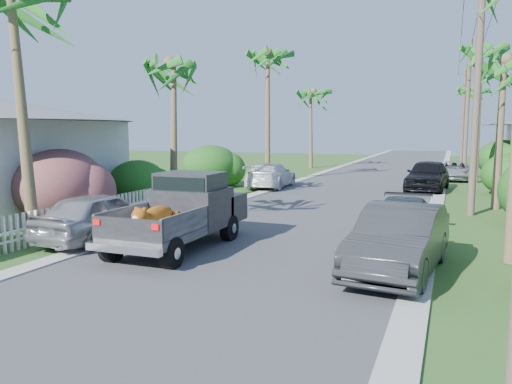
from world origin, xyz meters
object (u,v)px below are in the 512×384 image
at_px(parked_car_rd, 454,171).
at_px(parked_car_lf, 271,176).
at_px(palm_r_b, 504,62).
at_px(utility_pole_b, 477,93).
at_px(parked_car_rm, 402,222).
at_px(palm_l_b, 172,64).
at_px(utility_pole_c, 467,109).
at_px(parked_car_rf, 427,175).
at_px(parked_car_rn, 399,240).
at_px(palm_l_c, 268,54).
at_px(palm_r_c, 482,48).
at_px(parked_car_ln, 100,216).
at_px(utility_pole_d, 463,115).
at_px(palm_r_d, 476,89).
at_px(pickup_truck, 186,210).
at_px(palm_l_d, 311,92).

xyz_separation_m(parked_car_rd, parked_car_lf, (-9.64, -8.49, 0.10)).
distance_m(palm_r_b, utility_pole_b, 2.61).
bearing_deg(parked_car_rm, utility_pole_b, 71.41).
xyz_separation_m(palm_l_b, utility_pole_c, (12.40, 16.00, -1.55)).
xyz_separation_m(parked_car_rf, palm_l_b, (-10.45, -8.66, 5.32)).
bearing_deg(parked_car_rd, palm_r_b, -84.53).
xyz_separation_m(parked_car_rn, palm_l_c, (-9.83, 18.05, 7.15)).
distance_m(parked_car_rn, palm_l_c, 21.76).
distance_m(parked_car_rf, palm_r_c, 9.39).
bearing_deg(utility_pole_c, palm_l_c, -152.65).
relative_size(parked_car_ln, palm_r_b, 0.59).
bearing_deg(palm_r_c, parked_car_rf, -115.56).
bearing_deg(utility_pole_d, palm_r_d, -73.30).
bearing_deg(utility_pole_b, utility_pole_d, 90.00).
height_order(palm_r_b, utility_pole_b, utility_pole_b).
height_order(parked_car_rm, utility_pole_d, utility_pole_d).
bearing_deg(palm_r_c, parked_car_rn, -96.15).
xyz_separation_m(parked_car_lf, palm_r_d, (11.14, 21.17, 6.04)).
distance_m(pickup_truck, utility_pole_b, 11.92).
bearing_deg(parked_car_ln, utility_pole_b, -137.89).
bearing_deg(parked_car_rf, palm_r_c, 69.30).
bearing_deg(palm_l_b, parked_car_lf, 72.43).
relative_size(pickup_truck, parked_car_rd, 1.19).
distance_m(parked_car_rm, parked_car_lf, 14.42).
relative_size(parked_car_rn, parked_car_lf, 0.96).
bearing_deg(utility_pole_c, pickup_truck, -108.00).
xyz_separation_m(parked_car_rf, parked_car_lf, (-8.28, -1.83, -0.13)).
bearing_deg(parked_car_rf, parked_car_ln, -111.98).
xyz_separation_m(parked_car_lf, palm_l_b, (-2.16, -6.83, 5.45)).
bearing_deg(utility_pole_d, palm_l_d, -143.36).
height_order(parked_car_lf, palm_l_d, palm_l_d).
bearing_deg(palm_r_b, parked_car_rn, -104.09).
relative_size(parked_car_lf, palm_l_b, 0.65).
xyz_separation_m(parked_car_rd, palm_r_d, (1.50, 12.68, 6.14)).
height_order(pickup_truck, parked_car_rm, pickup_truck).
bearing_deg(utility_pole_d, parked_car_rf, -95.00).
xyz_separation_m(utility_pole_c, utility_pole_d, (0.00, 15.00, 0.00)).
xyz_separation_m(parked_car_rm, utility_pole_c, (2.00, 21.00, 3.97)).
xyz_separation_m(parked_car_rn, palm_r_c, (2.37, 22.05, 7.35)).
relative_size(parked_car_rm, palm_l_c, 0.47).
distance_m(palm_l_d, palm_r_b, 23.08).
relative_size(palm_l_b, palm_r_d, 0.93).
bearing_deg(palm_l_c, parked_car_ln, -85.78).
distance_m(parked_car_rn, utility_pole_c, 24.42).
relative_size(parked_car_rd, utility_pole_c, 0.48).
distance_m(pickup_truck, parked_car_lf, 14.51).
xyz_separation_m(parked_car_ln, palm_r_c, (10.88, 21.81, 7.38)).
height_order(parked_car_rd, palm_l_b, palm_l_b).
bearing_deg(parked_car_ln, palm_r_d, -105.82).
bearing_deg(palm_r_d, utility_pole_c, -94.29).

